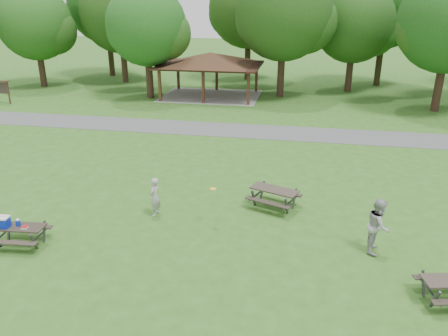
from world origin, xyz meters
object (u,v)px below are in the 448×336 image
picnic_table_near (14,228)px  picnic_table_middle (274,193)px  frisbee_thrower (155,197)px  frisbee_catcher (378,226)px

picnic_table_near → picnic_table_middle: bearing=28.4°
picnic_table_middle → picnic_table_near: bearing=-151.6°
picnic_table_near → frisbee_thrower: 5.09m
frisbee_thrower → frisbee_catcher: bearing=90.7°
picnic_table_near → picnic_table_middle: 9.83m
frisbee_thrower → frisbee_catcher: size_ratio=0.82×
picnic_table_middle → frisbee_catcher: (3.71, -2.71, 0.36)m
picnic_table_middle → frisbee_catcher: 4.61m
frisbee_thrower → frisbee_catcher: (8.31, -1.11, 0.18)m
frisbee_thrower → frisbee_catcher: frisbee_catcher is taller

